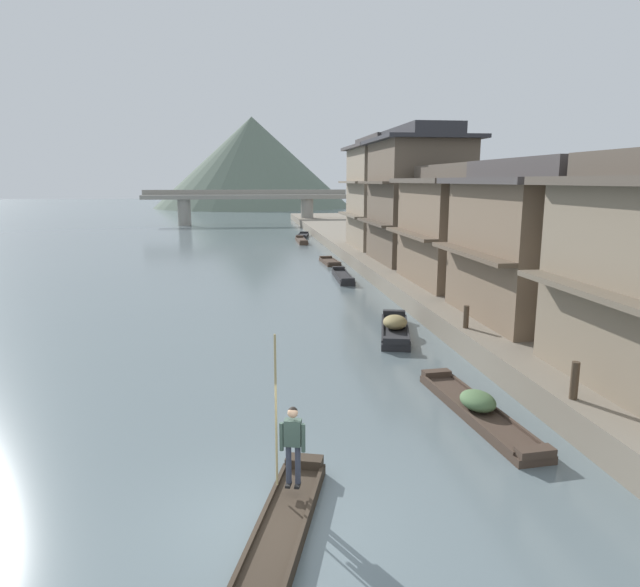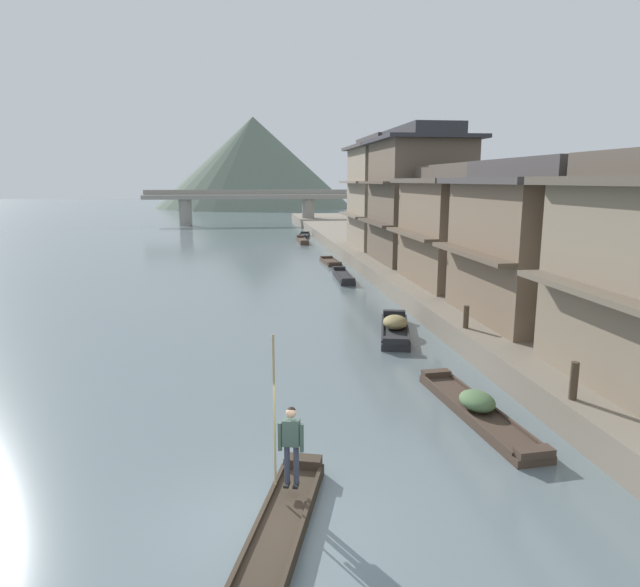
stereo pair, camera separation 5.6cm
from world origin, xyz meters
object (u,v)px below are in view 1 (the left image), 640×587
(mooring_post_dock_mid, at_px, (466,317))
(boat_moored_third, at_px, (303,236))
(boat_moored_far, at_px, (343,277))
(house_waterfront_narrow, at_px, (418,196))
(boat_midriver_drifting, at_px, (477,409))
(house_waterfront_far, at_px, (379,194))
(stone_bridge, at_px, (246,201))
(boat_moored_nearest, at_px, (395,328))
(mooring_post_dock_near, at_px, (575,380))
(boat_moored_second, at_px, (330,262))
(boat_midriver_upstream, at_px, (302,241))
(house_waterfront_second, at_px, (533,242))
(boat_foreground_poled, at_px, (279,536))
(house_waterfront_tall, at_px, (462,226))
(boatman_person, at_px, (292,437))

(mooring_post_dock_mid, bearing_deg, boat_moored_third, 92.04)
(boat_moored_far, distance_m, house_waterfront_narrow, 7.45)
(boat_midriver_drifting, bearing_deg, mooring_post_dock_mid, 71.53)
(boat_moored_third, height_order, house_waterfront_narrow, house_waterfront_narrow)
(house_waterfront_far, relative_size, stone_bridge, 0.30)
(boat_moored_nearest, height_order, stone_bridge, stone_bridge)
(house_waterfront_narrow, height_order, mooring_post_dock_near, house_waterfront_narrow)
(boat_moored_second, relative_size, house_waterfront_narrow, 0.43)
(boat_midriver_upstream, bearing_deg, house_waterfront_second, -81.93)
(boat_midriver_drifting, xyz_separation_m, mooring_post_dock_mid, (1.92, 5.75, 1.09))
(boat_midriver_drifting, xyz_separation_m, stone_bridge, (-5.70, 69.10, 3.08))
(house_waterfront_far, bearing_deg, boat_foreground_poled, -105.85)
(mooring_post_dock_mid, bearing_deg, house_waterfront_tall, 70.08)
(boat_moored_nearest, relative_size, house_waterfront_far, 0.57)
(boat_midriver_upstream, distance_m, stone_bridge, 25.66)
(boat_moored_second, height_order, house_waterfront_second, house_waterfront_second)
(house_waterfront_tall, height_order, mooring_post_dock_near, house_waterfront_tall)
(house_waterfront_tall, bearing_deg, boat_midriver_upstream, 100.79)
(boat_midriver_drifting, distance_m, house_waterfront_narrow, 24.47)
(boatman_person, bearing_deg, house_waterfront_tall, 60.44)
(house_waterfront_second, xyz_separation_m, house_waterfront_far, (-0.20, 24.85, 1.30))
(boat_midriver_upstream, xyz_separation_m, mooring_post_dock_mid, (2.22, -38.46, 1.15))
(house_waterfront_tall, xyz_separation_m, mooring_post_dock_mid, (-3.35, -9.24, -2.58))
(mooring_post_dock_near, bearing_deg, boat_midriver_drifting, 146.78)
(boat_moored_second, distance_m, boat_midriver_drifting, 28.96)
(mooring_post_dock_mid, bearing_deg, boat_midriver_drifting, -108.47)
(boat_moored_second, height_order, house_waterfront_far, house_waterfront_far)
(boatman_person, relative_size, boat_moored_far, 0.61)
(mooring_post_dock_near, xyz_separation_m, mooring_post_dock_mid, (0.00, 7.01, -0.06))
(house_waterfront_tall, height_order, mooring_post_dock_mid, house_waterfront_tall)
(boat_midriver_drifting, relative_size, stone_bridge, 0.20)
(stone_bridge, bearing_deg, mooring_post_dock_mid, -83.14)
(mooring_post_dock_near, bearing_deg, house_waterfront_narrow, 82.03)
(house_waterfront_narrow, bearing_deg, stone_bridge, 103.60)
(boat_foreground_poled, height_order, house_waterfront_far, house_waterfront_far)
(house_waterfront_tall, xyz_separation_m, house_waterfront_narrow, (0.10, 8.36, 1.30))
(boat_moored_second, bearing_deg, house_waterfront_far, 33.04)
(boat_midriver_upstream, bearing_deg, boat_moored_second, -87.59)
(boat_foreground_poled, height_order, boat_moored_second, boat_foreground_poled)
(boatman_person, xyz_separation_m, boat_midriver_drifting, (5.28, 3.61, -1.22))
(boat_moored_second, bearing_deg, mooring_post_dock_mid, -86.11)
(boat_moored_far, xyz_separation_m, boat_midriver_drifting, (-0.10, -21.75, 0.06))
(boat_moored_far, relative_size, mooring_post_dock_near, 5.23)
(house_waterfront_narrow, xyz_separation_m, mooring_post_dock_mid, (-3.45, -17.60, -3.88))
(boatman_person, bearing_deg, boat_moored_nearest, 66.31)
(boat_foreground_poled, bearing_deg, house_waterfront_tall, 61.17)
(stone_bridge, bearing_deg, boat_moored_nearest, -84.71)
(boat_foreground_poled, bearing_deg, boat_moored_far, 77.84)
(boat_moored_second, distance_m, mooring_post_dock_near, 30.28)
(boat_moored_second, distance_m, house_waterfront_narrow, 9.07)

